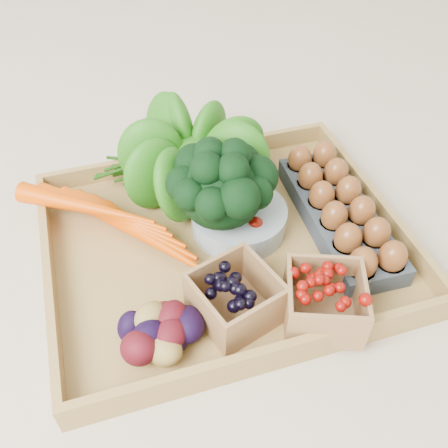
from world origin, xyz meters
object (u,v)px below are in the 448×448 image
object	(u,v)px
broccoli	(221,208)
egg_carton	(338,217)
tray	(224,247)
cherry_bowl	(239,219)

from	to	relation	value
broccoli	egg_carton	distance (m)	0.20
tray	broccoli	xyz separation A→B (m)	(0.00, 0.02, 0.07)
broccoli	cherry_bowl	world-z (taller)	broccoli
tray	cherry_bowl	size ratio (longest dim) A/B	3.53
cherry_bowl	egg_carton	world-z (taller)	cherry_bowl
cherry_bowl	egg_carton	size ratio (longest dim) A/B	0.52
broccoli	cherry_bowl	xyz separation A→B (m)	(0.03, 0.01, -0.04)
egg_carton	cherry_bowl	bearing A→B (deg)	167.91
tray	egg_carton	xyz separation A→B (m)	(0.19, -0.01, 0.02)
cherry_bowl	egg_carton	bearing A→B (deg)	-14.61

